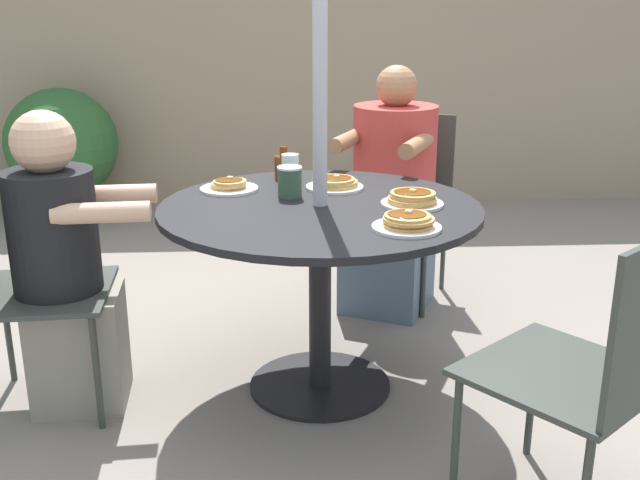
{
  "coord_description": "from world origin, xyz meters",
  "views": [
    {
      "loc": [
        -0.14,
        -2.59,
        1.43
      ],
      "look_at": [
        0.0,
        0.0,
        0.6
      ],
      "focal_mm": 42.0,
      "sensor_mm": 36.0,
      "label": 1
    }
  ],
  "objects_px": {
    "pancake_plate_c": "(412,199)",
    "drinking_glass_a": "(290,170)",
    "pancake_plate_b": "(335,184)",
    "patio_chair_north": "(12,275)",
    "pancake_plate_a": "(407,223)",
    "syrup_bottle": "(284,166)",
    "patio_table": "(320,237)",
    "patio_chair_south": "(402,194)",
    "coffee_cup": "(290,182)",
    "patio_chair_east": "(597,362)",
    "potted_shrub": "(62,147)",
    "pancake_plate_d": "(229,186)",
    "diner_south": "(391,202)",
    "diner_north": "(65,274)"
  },
  "relations": [
    {
      "from": "pancake_plate_c",
      "to": "drinking_glass_a",
      "type": "bearing_deg",
      "value": 143.9
    },
    {
      "from": "pancake_plate_b",
      "to": "patio_chair_north",
      "type": "bearing_deg",
      "value": -164.59
    },
    {
      "from": "pancake_plate_a",
      "to": "syrup_bottle",
      "type": "xyz_separation_m",
      "value": [
        -0.39,
        0.75,
        0.03
      ]
    },
    {
      "from": "patio_table",
      "to": "patio_chair_south",
      "type": "height_order",
      "value": "patio_chair_south"
    },
    {
      "from": "pancake_plate_a",
      "to": "coffee_cup",
      "type": "relative_size",
      "value": 1.96
    },
    {
      "from": "patio_chair_south",
      "to": "drinking_glass_a",
      "type": "relative_size",
      "value": 7.0
    },
    {
      "from": "patio_chair_east",
      "to": "potted_shrub",
      "type": "distance_m",
      "value": 3.98
    },
    {
      "from": "patio_chair_east",
      "to": "drinking_glass_a",
      "type": "height_order",
      "value": "patio_chair_east"
    },
    {
      "from": "pancake_plate_d",
      "to": "patio_chair_south",
      "type": "bearing_deg",
      "value": 43.14
    },
    {
      "from": "diner_south",
      "to": "coffee_cup",
      "type": "relative_size",
      "value": 10.04
    },
    {
      "from": "patio_chair_north",
      "to": "patio_chair_south",
      "type": "xyz_separation_m",
      "value": [
        1.55,
        1.06,
        0.0
      ]
    },
    {
      "from": "potted_shrub",
      "to": "patio_chair_north",
      "type": "bearing_deg",
      "value": -78.54
    },
    {
      "from": "pancake_plate_d",
      "to": "potted_shrub",
      "type": "relative_size",
      "value": 0.25
    },
    {
      "from": "patio_chair_south",
      "to": "potted_shrub",
      "type": "height_order",
      "value": "patio_chair_south"
    },
    {
      "from": "drinking_glass_a",
      "to": "patio_chair_east",
      "type": "bearing_deg",
      "value": -54.85
    },
    {
      "from": "coffee_cup",
      "to": "patio_chair_north",
      "type": "bearing_deg",
      "value": -168.42
    },
    {
      "from": "diner_south",
      "to": "drinking_glass_a",
      "type": "distance_m",
      "value": 0.77
    },
    {
      "from": "diner_south",
      "to": "pancake_plate_b",
      "type": "xyz_separation_m",
      "value": [
        -0.31,
        -0.58,
        0.23
      ]
    },
    {
      "from": "diner_south",
      "to": "potted_shrub",
      "type": "distance_m",
      "value": 2.54
    },
    {
      "from": "pancake_plate_b",
      "to": "coffee_cup",
      "type": "bearing_deg",
      "value": -146.31
    },
    {
      "from": "patio_chair_south",
      "to": "coffee_cup",
      "type": "bearing_deg",
      "value": 81.72
    },
    {
      "from": "patio_chair_east",
      "to": "potted_shrub",
      "type": "bearing_deg",
      "value": 85.52
    },
    {
      "from": "diner_south",
      "to": "pancake_plate_d",
      "type": "xyz_separation_m",
      "value": [
        -0.72,
        -0.58,
        0.23
      ]
    },
    {
      "from": "pancake_plate_c",
      "to": "potted_shrub",
      "type": "xyz_separation_m",
      "value": [
        -1.92,
        2.44,
        -0.25
      ]
    },
    {
      "from": "patio_chair_north",
      "to": "potted_shrub",
      "type": "distance_m",
      "value": 2.54
    },
    {
      "from": "pancake_plate_d",
      "to": "patio_table",
      "type": "bearing_deg",
      "value": -34.8
    },
    {
      "from": "pancake_plate_a",
      "to": "pancake_plate_c",
      "type": "distance_m",
      "value": 0.3
    },
    {
      "from": "patio_table",
      "to": "patio_chair_north",
      "type": "xyz_separation_m",
      "value": [
        -1.09,
        -0.08,
        -0.1
      ]
    },
    {
      "from": "diner_north",
      "to": "drinking_glass_a",
      "type": "distance_m",
      "value": 0.92
    },
    {
      "from": "pancake_plate_c",
      "to": "patio_chair_east",
      "type": "bearing_deg",
      "value": -65.89
    },
    {
      "from": "pancake_plate_a",
      "to": "coffee_cup",
      "type": "bearing_deg",
      "value": 130.27
    },
    {
      "from": "patio_table",
      "to": "potted_shrub",
      "type": "distance_m",
      "value": 2.9
    },
    {
      "from": "coffee_cup",
      "to": "drinking_glass_a",
      "type": "relative_size",
      "value": 0.89
    },
    {
      "from": "pancake_plate_c",
      "to": "coffee_cup",
      "type": "relative_size",
      "value": 1.96
    },
    {
      "from": "syrup_bottle",
      "to": "pancake_plate_c",
      "type": "bearing_deg",
      "value": -45.26
    },
    {
      "from": "syrup_bottle",
      "to": "potted_shrub",
      "type": "height_order",
      "value": "potted_shrub"
    },
    {
      "from": "patio_chair_east",
      "to": "pancake_plate_c",
      "type": "distance_m",
      "value": 0.93
    },
    {
      "from": "patio_chair_north",
      "to": "diner_north",
      "type": "distance_m",
      "value": 0.18
    },
    {
      "from": "syrup_bottle",
      "to": "coffee_cup",
      "type": "xyz_separation_m",
      "value": [
        0.02,
        -0.31,
        0.01
      ]
    },
    {
      "from": "patio_chair_east",
      "to": "patio_chair_south",
      "type": "relative_size",
      "value": 1.0
    },
    {
      "from": "patio_chair_east",
      "to": "drinking_glass_a",
      "type": "bearing_deg",
      "value": 85.61
    },
    {
      "from": "patio_chair_north",
      "to": "pancake_plate_a",
      "type": "distance_m",
      "value": 1.39
    },
    {
      "from": "potted_shrub",
      "to": "pancake_plate_c",
      "type": "bearing_deg",
      "value": -51.8
    },
    {
      "from": "patio_chair_east",
      "to": "pancake_plate_b",
      "type": "relative_size",
      "value": 3.99
    },
    {
      "from": "pancake_plate_d",
      "to": "drinking_glass_a",
      "type": "bearing_deg",
      "value": 12.51
    },
    {
      "from": "coffee_cup",
      "to": "potted_shrub",
      "type": "relative_size",
      "value": 0.13
    },
    {
      "from": "diner_north",
      "to": "syrup_bottle",
      "type": "height_order",
      "value": "diner_north"
    },
    {
      "from": "patio_chair_south",
      "to": "patio_chair_north",
      "type": "bearing_deg",
      "value": 59.55
    },
    {
      "from": "coffee_cup",
      "to": "pancake_plate_b",
      "type": "bearing_deg",
      "value": 33.69
    },
    {
      "from": "patio_chair_south",
      "to": "diner_south",
      "type": "distance_m",
      "value": 0.18
    }
  ]
}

